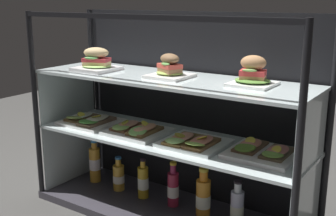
% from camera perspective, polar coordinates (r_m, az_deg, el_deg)
% --- Properties ---
extents(case_base_deck, '(1.41, 0.46, 0.04)m').
position_cam_1_polar(case_base_deck, '(2.23, 0.00, -13.63)').
color(case_base_deck, '#36333B').
rests_on(case_base_deck, ground).
extents(case_frame, '(1.41, 0.46, 1.01)m').
position_cam_1_polar(case_frame, '(2.17, 2.26, 0.27)').
color(case_frame, black).
rests_on(case_frame, ground).
extents(riser_lower_tier, '(1.36, 0.40, 0.36)m').
position_cam_1_polar(riser_lower_tier, '(2.15, 0.00, -8.88)').
color(riser_lower_tier, silver).
rests_on(riser_lower_tier, case_base_deck).
extents(shelf_lower_glass, '(1.37, 0.41, 0.01)m').
position_cam_1_polar(shelf_lower_glass, '(2.08, 0.00, -4.12)').
color(shelf_lower_glass, silver).
rests_on(shelf_lower_glass, riser_lower_tier).
extents(riser_upper_tier, '(1.36, 0.40, 0.28)m').
position_cam_1_polar(riser_upper_tier, '(2.04, 0.00, -0.19)').
color(riser_upper_tier, silver).
rests_on(riser_upper_tier, shelf_lower_glass).
extents(shelf_upper_glass, '(1.37, 0.41, 0.01)m').
position_cam_1_polar(shelf_upper_glass, '(2.01, 0.00, 3.87)').
color(shelf_upper_glass, silver).
rests_on(shelf_upper_glass, riser_upper_tier).
extents(plated_roll_sandwich_left_of_center, '(0.20, 0.20, 0.12)m').
position_cam_1_polar(plated_roll_sandwich_left_of_center, '(2.22, -9.44, 6.00)').
color(plated_roll_sandwich_left_of_center, white).
rests_on(plated_roll_sandwich_left_of_center, shelf_upper_glass).
extents(plated_roll_sandwich_right_of_center, '(0.19, 0.19, 0.11)m').
position_cam_1_polar(plated_roll_sandwich_right_of_center, '(1.99, 0.21, 5.18)').
color(plated_roll_sandwich_right_of_center, white).
rests_on(plated_roll_sandwich_right_of_center, shelf_upper_glass).
extents(plated_roll_sandwich_far_left, '(0.18, 0.18, 0.13)m').
position_cam_1_polar(plated_roll_sandwich_far_left, '(1.84, 11.15, 4.35)').
color(plated_roll_sandwich_far_left, white).
rests_on(plated_roll_sandwich_far_left, shelf_upper_glass).
extents(open_sandwich_tray_near_left_corner, '(0.28, 0.27, 0.06)m').
position_cam_1_polar(open_sandwich_tray_near_left_corner, '(2.34, -10.28, -1.60)').
color(open_sandwich_tray_near_left_corner, white).
rests_on(open_sandwich_tray_near_left_corner, shelf_lower_glass).
extents(open_sandwich_tray_far_left, '(0.28, 0.26, 0.07)m').
position_cam_1_polar(open_sandwich_tray_far_left, '(2.14, -4.14, -2.87)').
color(open_sandwich_tray_far_left, white).
rests_on(open_sandwich_tray_far_left, shelf_lower_glass).
extents(open_sandwich_tray_near_right_corner, '(0.28, 0.27, 0.07)m').
position_cam_1_polar(open_sandwich_tray_near_right_corner, '(1.96, 3.28, -4.50)').
color(open_sandwich_tray_near_right_corner, white).
rests_on(open_sandwich_tray_near_right_corner, shelf_lower_glass).
extents(open_sandwich_tray_center, '(0.28, 0.26, 0.06)m').
position_cam_1_polar(open_sandwich_tray_center, '(1.88, 12.39, -5.66)').
color(open_sandwich_tray_center, white).
rests_on(open_sandwich_tray_center, shelf_lower_glass).
extents(juice_bottle_back_left, '(0.06, 0.06, 0.25)m').
position_cam_1_polar(juice_bottle_back_left, '(2.53, -9.66, -7.26)').
color(juice_bottle_back_left, gold).
rests_on(juice_bottle_back_left, case_base_deck).
extents(juice_bottle_front_second, '(0.06, 0.06, 0.19)m').
position_cam_1_polar(juice_bottle_front_second, '(2.41, -6.54, -9.03)').
color(juice_bottle_front_second, gold).
rests_on(juice_bottle_front_second, case_base_deck).
extents(juice_bottle_front_middle, '(0.06, 0.06, 0.22)m').
position_cam_1_polar(juice_bottle_front_middle, '(2.31, -3.31, -9.71)').
color(juice_bottle_front_middle, gold).
rests_on(juice_bottle_front_middle, case_base_deck).
extents(juice_bottle_back_center, '(0.06, 0.06, 0.23)m').
position_cam_1_polar(juice_bottle_back_center, '(2.22, 0.63, -10.56)').
color(juice_bottle_back_center, maroon).
rests_on(juice_bottle_back_center, case_base_deck).
extents(juice_bottle_back_right, '(0.07, 0.07, 0.24)m').
position_cam_1_polar(juice_bottle_back_right, '(2.14, 4.69, -11.58)').
color(juice_bottle_back_right, orange).
rests_on(juice_bottle_back_right, case_base_deck).
extents(juice_bottle_front_left_end, '(0.06, 0.06, 0.21)m').
position_cam_1_polar(juice_bottle_front_left_end, '(2.09, 9.13, -12.79)').
color(juice_bottle_front_left_end, white).
rests_on(juice_bottle_front_left_end, case_base_deck).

